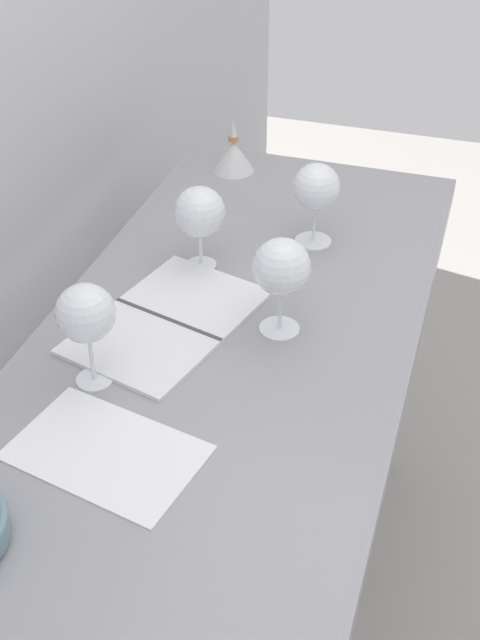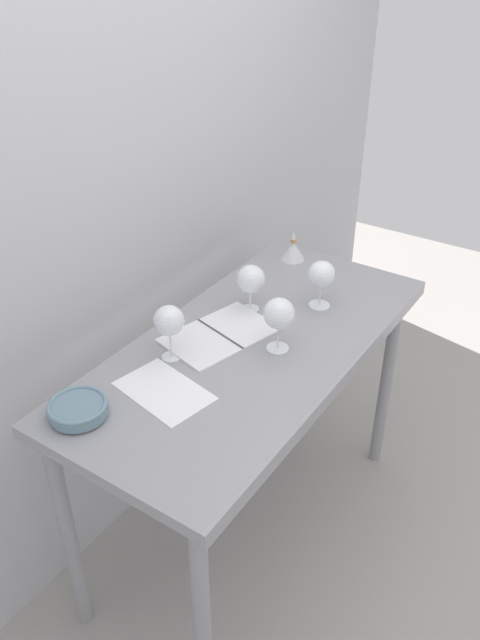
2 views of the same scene
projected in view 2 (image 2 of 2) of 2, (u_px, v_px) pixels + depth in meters
The scene contains 11 objects.
ground_plane at pixel (249, 527), 2.54m from camera, with size 6.00×6.00×0.00m, color #9F9A94.
back_wall at pixel (126, 194), 2.07m from camera, with size 3.80×0.04×2.60m, color #B9B9BE.
steel_counter at pixel (252, 368), 2.11m from camera, with size 1.40×0.65×0.90m.
wine_glass_near_right at pixel (321, 275), 2.18m from camera, with size 0.09×0.09×0.17m.
wine_glass_far_right at pixel (251, 280), 2.16m from camera, with size 0.10×0.10×0.17m.
wine_glass_far_left at pixel (169, 322), 1.91m from camera, with size 0.09×0.09×0.18m.
wine_glass_near_center at pixel (279, 315), 1.95m from camera, with size 0.10×0.10×0.18m.
open_notebook at pixel (220, 335), 2.08m from camera, with size 0.41×0.31×0.01m.
tasting_sheet_upper at pixel (164, 391), 1.84m from camera, with size 0.18×0.28×0.00m, color white.
tasting_bowl at pixel (78, 409), 1.73m from camera, with size 0.16×0.16×0.05m.
decanter_funnel at pixel (293, 250), 2.53m from camera, with size 0.10×0.10×0.13m.
Camera 2 is at (-1.43, -0.91, 2.06)m, focal length 35.58 mm.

